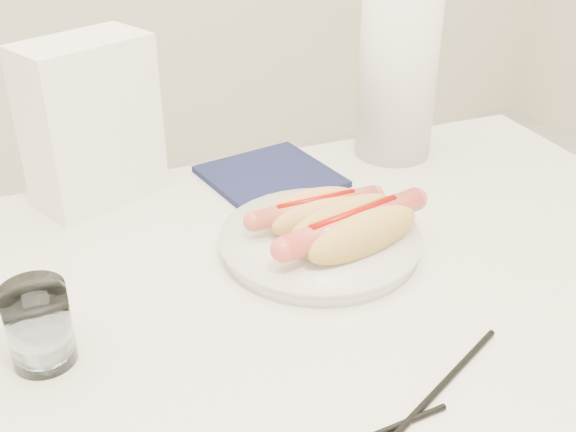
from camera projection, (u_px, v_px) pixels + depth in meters
name	position (u px, v px, depth m)	size (l,w,h in m)	color
table	(266.00, 363.00, 0.78)	(1.20, 0.80, 0.75)	silver
plate	(320.00, 244.00, 0.87)	(0.24, 0.24, 0.02)	white
hotdog_left	(316.00, 212.00, 0.87)	(0.17, 0.07, 0.05)	#EAA55D
hotdog_right	(353.00, 229.00, 0.83)	(0.20, 0.11, 0.05)	#D9AA55
water_glass	(39.00, 325.00, 0.68)	(0.06, 0.06, 0.09)	silver
chopstick_far	(439.00, 388.00, 0.66)	(0.01, 0.01, 0.21)	black
napkin_box	(91.00, 122.00, 0.94)	(0.17, 0.09, 0.22)	white
navy_napkin	(270.00, 176.00, 1.04)	(0.17, 0.17, 0.01)	#13183C
paper_towel_roll	(398.00, 72.00, 1.06)	(0.12, 0.12, 0.26)	silver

